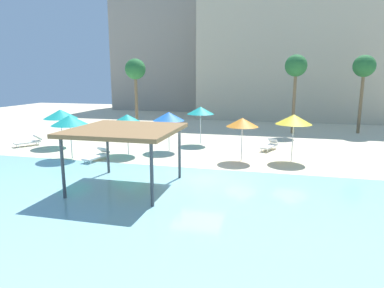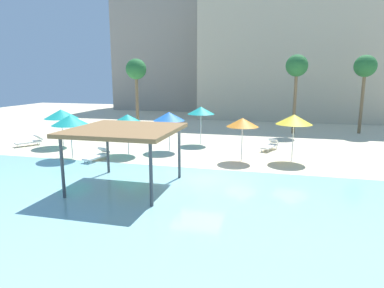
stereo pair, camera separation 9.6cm
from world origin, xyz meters
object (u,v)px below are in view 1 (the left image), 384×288
object	(u,v)px
lounge_chair_0	(98,155)
palm_tree_3	(296,68)
beach_umbrella_teal_3	(70,120)
palm_tree_0	(135,71)
beach_umbrella_yellow_0	(294,119)
shade_pavilion	(125,131)
beach_umbrella_orange_1	(242,122)
beach_umbrella_teal_2	(60,114)
palm_tree_1	(364,68)
beach_umbrella_teal_6	(201,110)
beach_umbrella_teal_7	(127,120)
lounge_chair_3	(270,145)
beach_umbrella_blue_5	(169,116)
lounge_chair_2	(30,141)

from	to	relation	value
lounge_chair_0	palm_tree_3	size ratio (longest dim) A/B	0.29
lounge_chair_0	beach_umbrella_teal_3	bearing A→B (deg)	-82.45
palm_tree_0	beach_umbrella_teal_3	bearing A→B (deg)	-87.73
beach_umbrella_yellow_0	palm_tree_0	world-z (taller)	palm_tree_0
shade_pavilion	beach_umbrella_orange_1	world-z (taller)	shade_pavilion
beach_umbrella_teal_2	palm_tree_1	bearing A→B (deg)	26.99
shade_pavilion	beach_umbrella_teal_6	bearing A→B (deg)	84.41
beach_umbrella_orange_1	palm_tree_0	world-z (taller)	palm_tree_0
beach_umbrella_teal_7	beach_umbrella_orange_1	bearing A→B (deg)	1.35
shade_pavilion	beach_umbrella_teal_7	world-z (taller)	shade_pavilion
shade_pavilion	palm_tree_0	xyz separation A→B (m)	(-6.23, 15.96, 2.88)
beach_umbrella_yellow_0	shade_pavilion	bearing A→B (deg)	-136.86
lounge_chair_3	palm_tree_1	world-z (taller)	palm_tree_1
beach_umbrella_teal_3	palm_tree_3	distance (m)	19.39
beach_umbrella_blue_5	beach_umbrella_teal_7	size ratio (longest dim) A/B	1.01
beach_umbrella_teal_7	beach_umbrella_blue_5	bearing A→B (deg)	38.22
beach_umbrella_teal_3	beach_umbrella_teal_6	world-z (taller)	beach_umbrella_teal_6
beach_umbrella_blue_5	beach_umbrella_yellow_0	bearing A→B (deg)	-6.55
beach_umbrella_yellow_0	beach_umbrella_teal_3	size ratio (longest dim) A/B	1.04
beach_umbrella_teal_6	lounge_chair_2	bearing A→B (deg)	-163.17
beach_umbrella_blue_5	lounge_chair_0	size ratio (longest dim) A/B	1.36
beach_umbrella_teal_6	beach_umbrella_teal_3	bearing A→B (deg)	-136.79
shade_pavilion	beach_umbrella_yellow_0	xyz separation A→B (m)	(7.61, 7.13, -0.10)
lounge_chair_2	palm_tree_3	xyz separation A→B (m)	(19.15, 10.41, 5.44)
beach_umbrella_orange_1	beach_umbrella_teal_3	bearing A→B (deg)	-169.06
beach_umbrella_blue_5	lounge_chair_2	size ratio (longest dim) A/B	1.40
beach_umbrella_teal_7	palm_tree_0	size ratio (longest dim) A/B	0.40
lounge_chair_2	beach_umbrella_teal_3	bearing A→B (deg)	95.58
shade_pavilion	beach_umbrella_teal_2	size ratio (longest dim) A/B	1.71
lounge_chair_3	beach_umbrella_teal_7	bearing A→B (deg)	-45.92
shade_pavilion	lounge_chair_3	size ratio (longest dim) A/B	2.33
beach_umbrella_teal_3	palm_tree_1	distance (m)	24.69
lounge_chair_3	palm_tree_0	world-z (taller)	palm_tree_0
beach_umbrella_teal_6	lounge_chair_0	bearing A→B (deg)	-127.24
beach_umbrella_orange_1	beach_umbrella_blue_5	world-z (taller)	beach_umbrella_blue_5
beach_umbrella_yellow_0	beach_umbrella_teal_3	bearing A→B (deg)	-168.70
lounge_chair_0	palm_tree_3	distance (m)	18.71
lounge_chair_2	palm_tree_1	xyz separation A→B (m)	(24.93, 11.88, 5.41)
shade_pavilion	palm_tree_3	size ratio (longest dim) A/B	0.67
palm_tree_0	lounge_chair_2	bearing A→B (deg)	-119.03
beach_umbrella_teal_6	palm_tree_0	world-z (taller)	palm_tree_0
lounge_chair_2	beach_umbrella_teal_6	bearing A→B (deg)	139.76
beach_umbrella_teal_7	beach_umbrella_yellow_0	bearing A→B (deg)	4.62
beach_umbrella_yellow_0	beach_umbrella_blue_5	size ratio (longest dim) A/B	1.06
beach_umbrella_orange_1	beach_umbrella_teal_2	distance (m)	13.30
beach_umbrella_teal_2	beach_umbrella_blue_5	size ratio (longest dim) A/B	1.01
palm_tree_0	palm_tree_3	bearing A→B (deg)	6.61
lounge_chair_3	palm_tree_3	distance (m)	9.52
beach_umbrella_teal_3	beach_umbrella_teal_7	size ratio (longest dim) A/B	1.03
beach_umbrella_teal_2	beach_umbrella_teal_7	size ratio (longest dim) A/B	1.02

